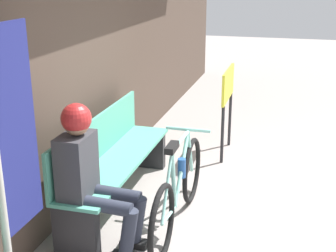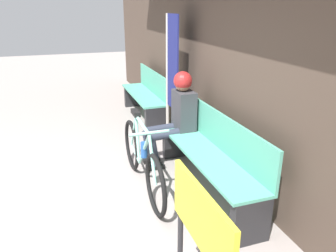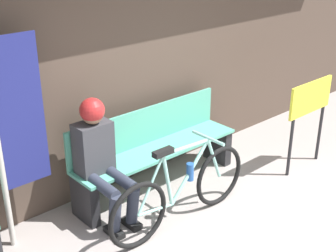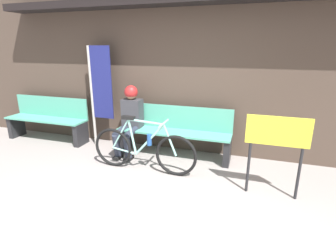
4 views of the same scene
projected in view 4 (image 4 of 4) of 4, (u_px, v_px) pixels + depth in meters
ground_plane at (130, 225)px, 2.80m from camera, size 24.00×24.00×0.00m
storefront_wall at (187, 57)px, 4.40m from camera, size 12.00×0.56×3.20m
park_bench_near at (174, 133)px, 4.47m from camera, size 1.94×0.42×0.86m
bicycle at (143, 149)px, 3.94m from camera, size 1.65×0.40×0.85m
person_seated at (130, 115)px, 4.51m from camera, size 0.34×0.64×1.20m
park_bench_far at (48, 120)px, 5.26m from camera, size 1.69×0.42×0.86m
banner_pole at (99, 88)px, 4.75m from camera, size 0.45×0.05×1.85m
signboard at (277, 139)px, 3.15m from camera, size 0.74×0.04×1.04m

